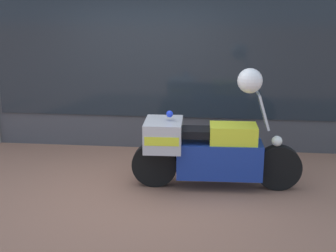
# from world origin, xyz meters

# --- Properties ---
(ground_plane) EXTENTS (60.00, 60.00, 0.00)m
(ground_plane) POSITION_xyz_m (0.00, 0.00, 0.00)
(ground_plane) COLOR #8E604C
(shop_building) EXTENTS (6.88, 0.55, 3.52)m
(shop_building) POSITION_xyz_m (-0.41, 2.00, 1.77)
(shop_building) COLOR #424247
(shop_building) RESTS_ON ground
(window_display) EXTENTS (5.57, 0.30, 2.08)m
(window_display) POSITION_xyz_m (0.35, 2.03, 0.49)
(window_display) COLOR slate
(window_display) RESTS_ON ground
(paramedic_motorcycle) EXTENTS (2.24, 0.63, 1.29)m
(paramedic_motorcycle) POSITION_xyz_m (1.01, 0.23, 0.52)
(paramedic_motorcycle) COLOR black
(paramedic_motorcycle) RESTS_ON ground
(white_helmet) EXTENTS (0.32, 0.32, 0.32)m
(white_helmet) POSITION_xyz_m (1.54, 0.25, 1.45)
(white_helmet) COLOR white
(white_helmet) RESTS_ON paramedic_motorcycle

